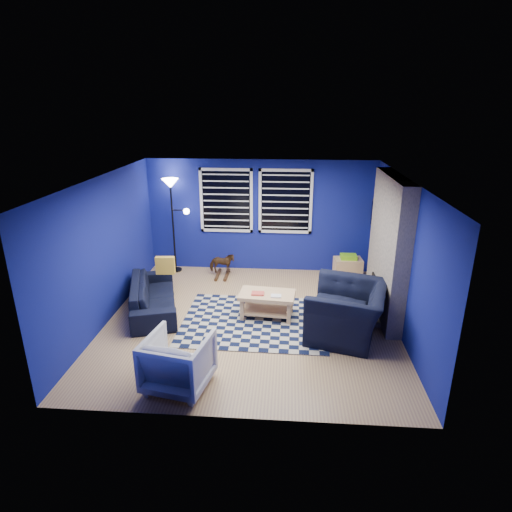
% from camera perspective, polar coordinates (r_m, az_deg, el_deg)
% --- Properties ---
extents(floor, '(5.00, 5.00, 0.00)m').
position_cam_1_polar(floor, '(7.66, -0.70, -8.55)').
color(floor, tan).
rests_on(floor, ground).
extents(ceiling, '(5.00, 5.00, 0.00)m').
position_cam_1_polar(ceiling, '(6.83, -0.79, 10.24)').
color(ceiling, white).
rests_on(ceiling, wall_back).
extents(wall_back, '(5.00, 0.00, 5.00)m').
position_cam_1_polar(wall_back, '(9.53, 0.58, 5.31)').
color(wall_back, navy).
rests_on(wall_back, floor).
extents(wall_left, '(0.00, 5.00, 5.00)m').
position_cam_1_polar(wall_left, '(7.77, -19.44, 0.76)').
color(wall_left, navy).
rests_on(wall_left, floor).
extents(wall_right, '(0.00, 5.00, 5.00)m').
position_cam_1_polar(wall_right, '(7.37, 19.00, -0.19)').
color(wall_right, navy).
rests_on(wall_right, floor).
extents(fireplace, '(0.65, 2.00, 2.50)m').
position_cam_1_polar(fireplace, '(7.81, 17.10, 0.71)').
color(fireplace, gray).
rests_on(fireplace, floor).
extents(window_left, '(1.17, 0.06, 1.42)m').
position_cam_1_polar(window_left, '(9.49, -3.99, 7.37)').
color(window_left, black).
rests_on(window_left, wall_back).
extents(window_right, '(1.17, 0.06, 1.42)m').
position_cam_1_polar(window_right, '(9.40, 3.95, 7.24)').
color(window_right, black).
rests_on(window_right, wall_back).
extents(tv, '(0.07, 1.00, 0.58)m').
position_cam_1_polar(tv, '(9.18, 15.84, 4.95)').
color(tv, black).
rests_on(tv, wall_right).
extents(rug, '(2.54, 2.05, 0.02)m').
position_cam_1_polar(rug, '(7.61, -0.21, -8.65)').
color(rug, black).
rests_on(rug, floor).
extents(sofa, '(2.09, 1.30, 0.57)m').
position_cam_1_polar(sofa, '(8.12, -13.53, -5.16)').
color(sofa, black).
rests_on(sofa, floor).
extents(armchair_big, '(1.59, 1.47, 0.86)m').
position_cam_1_polar(armchair_big, '(7.16, 11.99, -7.23)').
color(armchair_big, black).
rests_on(armchair_big, floor).
extents(armchair_bent, '(0.96, 0.98, 0.76)m').
position_cam_1_polar(armchair_bent, '(5.95, -10.33, -13.68)').
color(armchair_bent, gray).
rests_on(armchair_bent, floor).
extents(rocking_horse, '(0.29, 0.57, 0.47)m').
position_cam_1_polar(rocking_horse, '(9.41, -4.56, -1.00)').
color(rocking_horse, '#472317').
rests_on(rocking_horse, floor).
extents(coffee_table, '(1.02, 0.65, 0.48)m').
position_cam_1_polar(coffee_table, '(7.62, 1.48, -5.87)').
color(coffee_table, '#DBAA7B').
rests_on(coffee_table, rug).
extents(cabinet, '(0.61, 0.44, 0.57)m').
position_cam_1_polar(cabinet, '(9.43, 12.12, -1.67)').
color(cabinet, '#DBAA7B').
rests_on(cabinet, floor).
extents(floor_lamp, '(0.57, 0.35, 2.11)m').
position_cam_1_polar(floor_lamp, '(9.49, -11.12, 7.82)').
color(floor_lamp, black).
rests_on(floor_lamp, floor).
extents(throw_pillow, '(0.36, 0.13, 0.34)m').
position_cam_1_polar(throw_pillow, '(8.24, -12.00, -1.23)').
color(throw_pillow, gold).
rests_on(throw_pillow, sofa).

